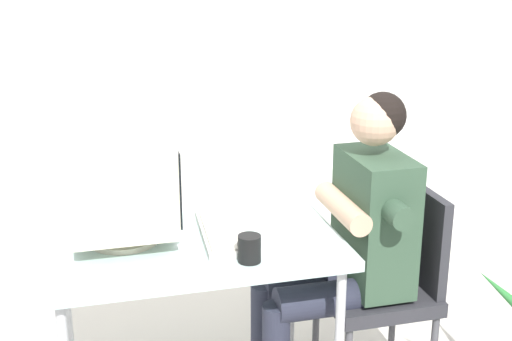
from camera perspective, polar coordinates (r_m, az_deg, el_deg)
wall_back at (r=3.89m, az=-4.66°, el=13.51°), size 8.00×0.10×3.00m
desk at (r=2.70m, az=-5.14°, el=-6.66°), size 1.10×0.71×0.74m
crt_monitor at (r=2.60m, az=-10.84°, el=-1.12°), size 0.38×0.38×0.40m
keyboard at (r=2.68m, az=-2.68°, el=-5.02°), size 0.19×0.46×0.03m
office_chair at (r=2.98m, az=10.85°, el=-8.53°), size 0.43×0.43×0.86m
person_seated at (r=2.82m, az=7.51°, el=-5.51°), size 0.72×0.59×1.27m
desk_mug at (r=2.46m, az=-0.55°, el=-6.33°), size 0.08×0.09×0.10m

